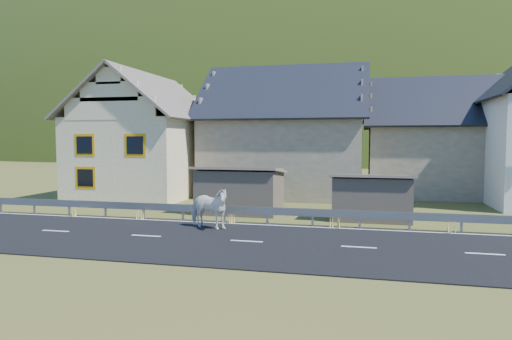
# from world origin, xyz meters

# --- Properties ---
(ground) EXTENTS (160.00, 160.00, 0.00)m
(ground) POSITION_xyz_m (0.00, 0.00, 0.00)
(ground) COLOR #3E4D1F
(ground) RESTS_ON ground
(road) EXTENTS (60.00, 7.00, 0.04)m
(road) POSITION_xyz_m (0.00, 0.00, 0.02)
(road) COLOR black
(road) RESTS_ON ground
(lane_markings) EXTENTS (60.00, 6.60, 0.01)m
(lane_markings) POSITION_xyz_m (0.00, 0.00, 0.04)
(lane_markings) COLOR silver
(lane_markings) RESTS_ON road
(guardrail) EXTENTS (28.10, 0.09, 0.75)m
(guardrail) POSITION_xyz_m (-0.00, 3.68, 0.56)
(guardrail) COLOR #93969B
(guardrail) RESTS_ON ground
(shed_left) EXTENTS (4.30, 3.30, 2.40)m
(shed_left) POSITION_xyz_m (-2.00, 6.50, 1.10)
(shed_left) COLOR brown
(shed_left) RESTS_ON ground
(shed_right) EXTENTS (3.80, 2.90, 2.20)m
(shed_right) POSITION_xyz_m (4.50, 6.00, 1.00)
(shed_right) COLOR brown
(shed_right) RESTS_ON ground
(house_cream) EXTENTS (7.80, 9.80, 8.30)m
(house_cream) POSITION_xyz_m (-10.00, 12.00, 4.36)
(house_cream) COLOR #F6E4B4
(house_cream) RESTS_ON ground
(house_stone_a) EXTENTS (10.80, 9.80, 8.90)m
(house_stone_a) POSITION_xyz_m (-1.00, 15.00, 4.63)
(house_stone_a) COLOR gray
(house_stone_a) RESTS_ON ground
(house_stone_b) EXTENTS (9.80, 8.80, 8.10)m
(house_stone_b) POSITION_xyz_m (9.00, 17.00, 4.24)
(house_stone_b) COLOR gray
(house_stone_b) RESTS_ON ground
(mountain) EXTENTS (440.00, 280.00, 260.00)m
(mountain) POSITION_xyz_m (5.00, 180.00, -20.00)
(mountain) COLOR #2B3C0F
(mountain) RESTS_ON ground
(conifer_patch) EXTENTS (76.00, 50.00, 28.00)m
(conifer_patch) POSITION_xyz_m (-55.00, 110.00, 6.00)
(conifer_patch) COLOR black
(conifer_patch) RESTS_ON ground
(horse) EXTENTS (1.48, 2.25, 1.74)m
(horse) POSITION_xyz_m (-2.14, 1.92, 0.91)
(horse) COLOR white
(horse) RESTS_ON road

